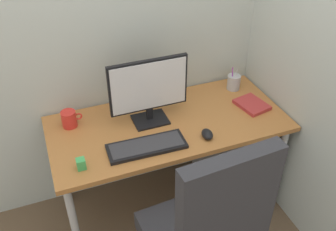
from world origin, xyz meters
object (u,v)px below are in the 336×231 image
keyboard (147,146)px  desk_clamp_accessory (81,164)px  notebook (252,105)px  monitor (149,89)px  mouse (207,134)px  coffee_mug (69,119)px  pen_holder (234,82)px  filing_cabinet (234,159)px

keyboard → desk_clamp_accessory: desk_clamp_accessory is taller
notebook → monitor: bearing=160.3°
keyboard → mouse: (0.35, -0.04, 0.01)m
notebook → desk_clamp_accessory: size_ratio=3.27×
coffee_mug → pen_holder: bearing=1.2°
filing_cabinet → desk_clamp_accessory: desk_clamp_accessory is taller
coffee_mug → desk_clamp_accessory: 0.38m
pen_holder → notebook: 0.23m
monitor → keyboard: monitor is taller
filing_cabinet → keyboard: keyboard is taller
filing_cabinet → notebook: (0.08, 0.01, 0.43)m
monitor → pen_holder: 0.68m
mouse → pen_holder: (0.39, 0.41, 0.03)m
pen_holder → coffee_mug: pen_holder is taller
mouse → coffee_mug: 0.81m
filing_cabinet → mouse: bearing=-152.0°
desk_clamp_accessory → monitor: bearing=30.4°
pen_holder → coffee_mug: size_ratio=1.37×
filing_cabinet → monitor: 0.86m
coffee_mug → desk_clamp_accessory: (-0.00, -0.38, -0.02)m
monitor → notebook: (0.65, -0.10, -0.21)m
mouse → pen_holder: 0.57m
filing_cabinet → pen_holder: pen_holder is taller
pen_holder → desk_clamp_accessory: size_ratio=2.76×
notebook → keyboard: bearing=179.5°
monitor → mouse: 0.42m
notebook → desk_clamp_accessory: desk_clamp_accessory is taller
keyboard → monitor: bearing=67.5°
keyboard → filing_cabinet: bearing=11.2°
pen_holder → notebook: size_ratio=0.84×
keyboard → coffee_mug: size_ratio=3.61×
notebook → pen_holder: bearing=80.4°
filing_cabinet → monitor: size_ratio=1.31×
filing_cabinet → coffee_mug: coffee_mug is taller
monitor → coffee_mug: (-0.46, 0.11, -0.17)m
pen_holder → coffee_mug: bearing=-178.8°
mouse → notebook: (0.40, 0.18, -0.01)m
filing_cabinet → coffee_mug: size_ratio=5.01×
filing_cabinet → mouse: (-0.32, -0.17, 0.44)m
desk_clamp_accessory → mouse: bearing=-0.3°
monitor → notebook: size_ratio=2.36×
coffee_mug → desk_clamp_accessory: bearing=-90.7°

